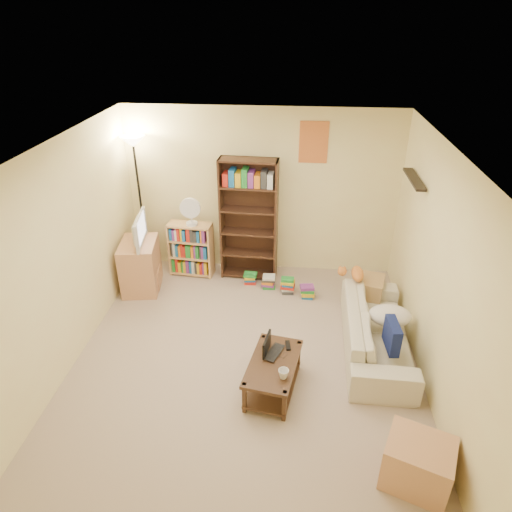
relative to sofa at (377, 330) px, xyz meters
The scene contains 19 objects.
room 2.07m from the sofa, 167.38° to the right, with size 4.50×4.54×2.52m.
sofa is the anchor object (origin of this frame).
navy_pillow 0.49m from the sofa, 79.01° to the right, with size 0.36×0.11×0.33m, color #131C53.
cream_blanket 0.24m from the sofa, 16.89° to the left, with size 0.51×0.36×0.22m, color silver.
tabby_cat 0.84m from the sofa, 107.07° to the left, with size 0.43×0.16×0.15m.
coffee_table 1.43m from the sofa, 146.40° to the right, with size 0.63×0.94×0.39m.
laptop 1.34m from the sofa, 149.55° to the right, with size 0.30×0.36×0.02m, color black.
laptop_screen 1.45m from the sofa, 152.82° to the right, with size 0.01×0.29×0.19m, color white.
mug 1.49m from the sofa, 136.75° to the right, with size 0.13×0.13×0.10m, color white.
tv_remote 1.18m from the sofa, 153.46° to the right, with size 0.05×0.16×0.02m, color black.
tv_stand 3.42m from the sofa, 161.36° to the left, with size 0.49×0.69×0.74m, color tan.
television 3.48m from the sofa, 161.36° to the left, with size 0.20×0.72×0.41m, color black.
tall_bookshelf 2.43m from the sofa, 137.10° to the left, with size 0.85×0.32×1.85m.
short_bookshelf 3.03m from the sofa, 148.89° to the left, with size 0.68×0.32×0.85m.
desk_fan 3.07m from the sofa, 149.14° to the left, with size 0.30×0.17×0.43m.
floor_lamp 4.00m from the sofa, 153.02° to the left, with size 0.36×0.36×2.10m.
side_table 0.87m from the sofa, 90.86° to the left, with size 0.41×0.41×0.47m, color tan.
end_cabinet 1.78m from the sofa, 86.45° to the right, with size 0.55×0.46×0.46m, color tan.
book_stacks 1.72m from the sofa, 135.50° to the left, with size 1.05×0.46×0.24m.
Camera 1 is at (0.50, -4.12, 3.68)m, focal length 32.00 mm.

